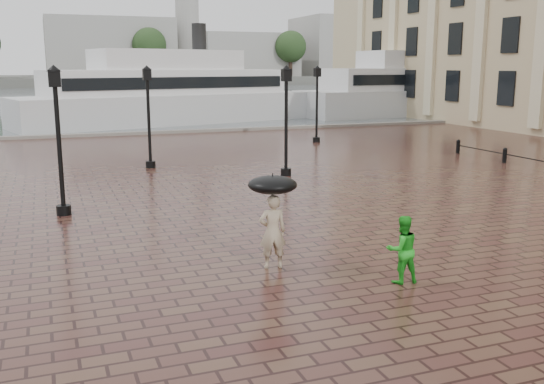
{
  "coord_description": "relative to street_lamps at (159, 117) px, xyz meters",
  "views": [
    {
      "loc": [
        -6.36,
        -9.29,
        4.5
      ],
      "look_at": [
        -1.13,
        4.67,
        1.4
      ],
      "focal_mm": 40.0,
      "sensor_mm": 36.0,
      "label": 1
    }
  ],
  "objects": [
    {
      "name": "ferry_far",
      "position": [
        29.1,
        23.08,
        0.1
      ],
      "size": [
        25.04,
        8.32,
        8.06
      ],
      "rotation": [
        0.0,
        0.0,
        0.1
      ],
      "color": "#BDBDBD",
      "rests_on": "ground"
    },
    {
      "name": "harbour_water",
      "position": [
        1.6,
        74.4,
        -2.33
      ],
      "size": [
        240.0,
        240.0,
        0.0
      ],
      "primitive_type": "plane",
      "color": "#4C565D",
      "rests_on": "ground"
    },
    {
      "name": "quay_edge",
      "position": [
        1.6,
        14.4,
        -2.33
      ],
      "size": [
        80.0,
        0.6,
        0.3
      ],
      "primitive_type": "cube",
      "color": "slate",
      "rests_on": "ground"
    },
    {
      "name": "far_shore",
      "position": [
        1.6,
        142.4,
        -1.33
      ],
      "size": [
        300.0,
        60.0,
        2.0
      ],
      "primitive_type": "cube",
      "color": "#4C4C47",
      "rests_on": "ground"
    },
    {
      "name": "street_lamps",
      "position": [
        0.0,
        0.0,
        0.0
      ],
      "size": [
        21.44,
        14.44,
        4.4
      ],
      "color": "black",
      "rests_on": "ground"
    },
    {
      "name": "ferry_near",
      "position": [
        4.7,
        21.86,
        0.05
      ],
      "size": [
        24.77,
        11.78,
        7.9
      ],
      "rotation": [
        0.0,
        0.0,
        0.26
      ],
      "color": "#BDBDBD",
      "rests_on": "ground"
    },
    {
      "name": "adult_pedestrian",
      "position": [
        -0.13,
        -14.57,
        -1.47
      ],
      "size": [
        0.68,
        0.5,
        1.7
      ],
      "primitive_type": "imported",
      "rotation": [
        0.0,
        0.0,
        2.99
      ],
      "color": "tan",
      "rests_on": "ground"
    },
    {
      "name": "child_pedestrian",
      "position": [
        2.09,
        -16.41,
        -1.6
      ],
      "size": [
        0.75,
        0.61,
        1.45
      ],
      "primitive_type": "imported",
      "rotation": [
        0.0,
        0.0,
        3.06
      ],
      "color": "green",
      "rests_on": "ground"
    },
    {
      "name": "far_trees",
      "position": [
        1.6,
        120.4,
        7.09
      ],
      "size": [
        188.0,
        8.0,
        13.5
      ],
      "color": "#2D2119",
      "rests_on": "ground"
    },
    {
      "name": "umbrella",
      "position": [
        -0.13,
        -14.57,
        -0.4
      ],
      "size": [
        1.1,
        1.1,
        1.15
      ],
      "color": "black",
      "rests_on": "ground"
    },
    {
      "name": "distant_skyline",
      "position": [
        49.74,
        132.4,
        7.13
      ],
      "size": [
        102.5,
        22.0,
        33.0
      ],
      "color": "gray",
      "rests_on": "ground"
    },
    {
      "name": "ground",
      "position": [
        1.6,
        -17.6,
        -2.33
      ],
      "size": [
        300.0,
        300.0,
        0.0
      ],
      "primitive_type": "plane",
      "color": "#3C1E1B",
      "rests_on": "ground"
    }
  ]
}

